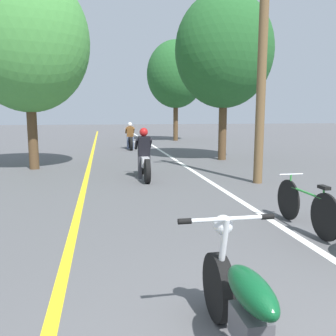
{
  "coord_description": "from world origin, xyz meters",
  "views": [
    {
      "loc": [
        -1.2,
        -1.37,
        1.87
      ],
      "look_at": [
        -0.06,
        4.81,
        0.9
      ],
      "focal_mm": 38.0,
      "sensor_mm": 36.0,
      "label": 1
    }
  ],
  "objects_px": {
    "utility_pole": "(263,38)",
    "motorcycle_foreground": "(248,316)",
    "roadside_tree_right_far": "(176,74)",
    "motorcycle_rider_lead": "(144,159)",
    "motorcycle_rider_far": "(130,139)",
    "roadside_tree_right_near": "(224,51)",
    "bicycle_parked": "(305,206)",
    "roadside_tree_left": "(27,41)"
  },
  "relations": [
    {
      "from": "roadside_tree_right_near",
      "to": "utility_pole",
      "type": "bearing_deg",
      "value": -97.69
    },
    {
      "from": "roadside_tree_right_near",
      "to": "roadside_tree_right_far",
      "type": "bearing_deg",
      "value": 88.78
    },
    {
      "from": "roadside_tree_right_near",
      "to": "roadside_tree_left",
      "type": "height_order",
      "value": "roadside_tree_right_near"
    },
    {
      "from": "motorcycle_rider_far",
      "to": "bicycle_parked",
      "type": "xyz_separation_m",
      "value": [
        1.77,
        -13.68,
        -0.15
      ]
    },
    {
      "from": "motorcycle_foreground",
      "to": "motorcycle_rider_lead",
      "type": "xyz_separation_m",
      "value": [
        0.17,
        7.9,
        0.12
      ]
    },
    {
      "from": "utility_pole",
      "to": "motorcycle_rider_far",
      "type": "height_order",
      "value": "utility_pole"
    },
    {
      "from": "motorcycle_rider_lead",
      "to": "motorcycle_rider_far",
      "type": "distance_m",
      "value": 8.65
    },
    {
      "from": "utility_pole",
      "to": "bicycle_parked",
      "type": "xyz_separation_m",
      "value": [
        -0.91,
        -3.79,
        -3.4
      ]
    },
    {
      "from": "bicycle_parked",
      "to": "motorcycle_foreground",
      "type": "bearing_deg",
      "value": -127.53
    },
    {
      "from": "roadside_tree_right_near",
      "to": "bicycle_parked",
      "type": "height_order",
      "value": "roadside_tree_right_near"
    },
    {
      "from": "utility_pole",
      "to": "roadside_tree_right_near",
      "type": "distance_m",
      "value": 4.92
    },
    {
      "from": "motorcycle_foreground",
      "to": "motorcycle_rider_far",
      "type": "bearing_deg",
      "value": 88.49
    },
    {
      "from": "bicycle_parked",
      "to": "motorcycle_rider_far",
      "type": "bearing_deg",
      "value": 97.36
    },
    {
      "from": "roadside_tree_left",
      "to": "motorcycle_rider_lead",
      "type": "relative_size",
      "value": 3.04
    },
    {
      "from": "motorcycle_rider_far",
      "to": "motorcycle_rider_lead",
      "type": "bearing_deg",
      "value": -91.8
    },
    {
      "from": "roadside_tree_left",
      "to": "motorcycle_foreground",
      "type": "xyz_separation_m",
      "value": [
        3.3,
        -10.33,
        -3.74
      ]
    },
    {
      "from": "roadside_tree_left",
      "to": "motorcycle_foreground",
      "type": "bearing_deg",
      "value": -72.29
    },
    {
      "from": "motorcycle_rider_lead",
      "to": "bicycle_parked",
      "type": "relative_size",
      "value": 1.19
    },
    {
      "from": "roadside_tree_left",
      "to": "motorcycle_rider_far",
      "type": "height_order",
      "value": "roadside_tree_left"
    },
    {
      "from": "utility_pole",
      "to": "motorcycle_foreground",
      "type": "bearing_deg",
      "value": -115.05
    },
    {
      "from": "utility_pole",
      "to": "motorcycle_rider_lead",
      "type": "bearing_deg",
      "value": 157.13
    },
    {
      "from": "roadside_tree_right_far",
      "to": "roadside_tree_left",
      "type": "distance_m",
      "value": 13.7
    },
    {
      "from": "motorcycle_foreground",
      "to": "utility_pole",
      "type": "bearing_deg",
      "value": 64.95
    },
    {
      "from": "roadside_tree_right_far",
      "to": "utility_pole",
      "type": "bearing_deg",
      "value": -93.29
    },
    {
      "from": "roadside_tree_right_far",
      "to": "bicycle_parked",
      "type": "xyz_separation_m",
      "value": [
        -1.79,
        -19.06,
        -4.08
      ]
    },
    {
      "from": "roadside_tree_right_far",
      "to": "motorcycle_rider_far",
      "type": "xyz_separation_m",
      "value": [
        -3.55,
        -5.38,
        -3.93
      ]
    },
    {
      "from": "roadside_tree_right_near",
      "to": "motorcycle_foreground",
      "type": "relative_size",
      "value": 3.21
    },
    {
      "from": "motorcycle_rider_far",
      "to": "roadside_tree_right_far",
      "type": "bearing_deg",
      "value": 56.55
    },
    {
      "from": "motorcycle_rider_far",
      "to": "utility_pole",
      "type": "bearing_deg",
      "value": -74.86
    },
    {
      "from": "motorcycle_foreground",
      "to": "bicycle_parked",
      "type": "bearing_deg",
      "value": 52.47
    },
    {
      "from": "roadside_tree_right_far",
      "to": "motorcycle_foreground",
      "type": "distance_m",
      "value": 22.65
    },
    {
      "from": "motorcycle_rider_far",
      "to": "bicycle_parked",
      "type": "distance_m",
      "value": 13.8
    },
    {
      "from": "roadside_tree_right_far",
      "to": "motorcycle_rider_lead",
      "type": "height_order",
      "value": "roadside_tree_right_far"
    },
    {
      "from": "motorcycle_rider_far",
      "to": "bicycle_parked",
      "type": "height_order",
      "value": "motorcycle_rider_far"
    },
    {
      "from": "roadside_tree_right_far",
      "to": "motorcycle_rider_far",
      "type": "bearing_deg",
      "value": -123.45
    },
    {
      "from": "motorcycle_foreground",
      "to": "motorcycle_rider_lead",
      "type": "distance_m",
      "value": 7.91
    },
    {
      "from": "roadside_tree_right_far",
      "to": "motorcycle_rider_lead",
      "type": "distance_m",
      "value": 15.06
    },
    {
      "from": "roadside_tree_right_near",
      "to": "roadside_tree_right_far",
      "type": "relative_size",
      "value": 0.97
    },
    {
      "from": "utility_pole",
      "to": "motorcycle_foreground",
      "type": "distance_m",
      "value": 8.08
    },
    {
      "from": "roadside_tree_left",
      "to": "bicycle_parked",
      "type": "xyz_separation_m",
      "value": [
        5.5,
        -7.46,
        -3.79
      ]
    },
    {
      "from": "motorcycle_rider_lead",
      "to": "motorcycle_rider_far",
      "type": "bearing_deg",
      "value": 88.2
    },
    {
      "from": "motorcycle_foreground",
      "to": "roadside_tree_right_far",
      "type": "bearing_deg",
      "value": 79.69
    }
  ]
}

